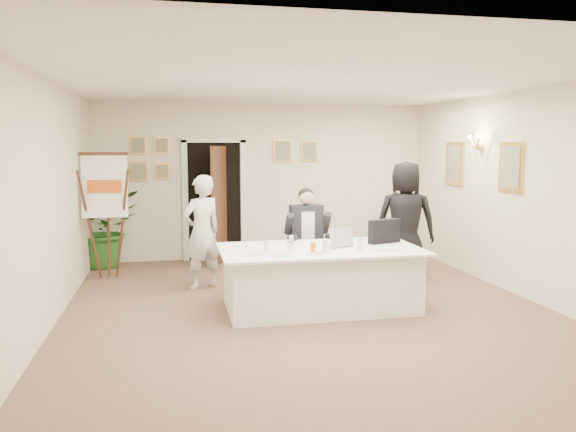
# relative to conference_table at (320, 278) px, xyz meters

# --- Properties ---
(floor) EXTENTS (7.00, 7.00, 0.00)m
(floor) POSITION_rel_conference_table_xyz_m (-0.16, -0.06, -0.39)
(floor) COLOR brown
(floor) RESTS_ON ground
(ceiling) EXTENTS (6.00, 7.00, 0.02)m
(ceiling) POSITION_rel_conference_table_xyz_m (-0.16, -0.06, 2.41)
(ceiling) COLOR white
(ceiling) RESTS_ON wall_back
(wall_back) EXTENTS (6.00, 0.10, 2.80)m
(wall_back) POSITION_rel_conference_table_xyz_m (-0.16, 3.44, 1.01)
(wall_back) COLOR beige
(wall_back) RESTS_ON floor
(wall_front) EXTENTS (6.00, 0.10, 2.80)m
(wall_front) POSITION_rel_conference_table_xyz_m (-0.16, -3.56, 1.01)
(wall_front) COLOR beige
(wall_front) RESTS_ON floor
(wall_left) EXTENTS (0.10, 7.00, 2.80)m
(wall_left) POSITION_rel_conference_table_xyz_m (-3.16, -0.06, 1.01)
(wall_left) COLOR beige
(wall_left) RESTS_ON floor
(wall_right) EXTENTS (0.10, 7.00, 2.80)m
(wall_right) POSITION_rel_conference_table_xyz_m (2.84, -0.06, 1.01)
(wall_right) COLOR beige
(wall_right) RESTS_ON floor
(doorway) EXTENTS (1.14, 0.86, 2.20)m
(doorway) POSITION_rel_conference_table_xyz_m (-1.04, 3.26, 0.65)
(doorway) COLOR black
(doorway) RESTS_ON floor
(pictures_back_wall) EXTENTS (3.40, 0.06, 0.80)m
(pictures_back_wall) POSITION_rel_conference_table_xyz_m (-0.96, 3.41, 1.46)
(pictures_back_wall) COLOR #E5AC4E
(pictures_back_wall) RESTS_ON wall_back
(pictures_right_wall) EXTENTS (0.06, 2.20, 0.80)m
(pictures_right_wall) POSITION_rel_conference_table_xyz_m (2.81, 1.14, 1.36)
(pictures_right_wall) COLOR #E5AC4E
(pictures_right_wall) RESTS_ON wall_right
(wall_sconce) EXTENTS (0.20, 0.30, 0.24)m
(wall_sconce) POSITION_rel_conference_table_xyz_m (2.74, 1.14, 1.71)
(wall_sconce) COLOR #B48C39
(wall_sconce) RESTS_ON wall_right
(conference_table) EXTENTS (2.50, 1.34, 0.78)m
(conference_table) POSITION_rel_conference_table_xyz_m (0.00, 0.00, 0.00)
(conference_table) COLOR white
(conference_table) RESTS_ON floor
(seated_man) EXTENTS (0.65, 0.69, 1.47)m
(seated_man) POSITION_rel_conference_table_xyz_m (0.07, 1.02, 0.34)
(seated_man) COLOR black
(seated_man) RESTS_ON floor
(flip_chart) EXTENTS (0.67, 0.43, 1.91)m
(flip_chart) POSITION_rel_conference_table_xyz_m (-2.79, 2.16, 0.49)
(flip_chart) COLOR #341910
(flip_chart) RESTS_ON floor
(standing_man) EXTENTS (0.71, 0.63, 1.64)m
(standing_man) POSITION_rel_conference_table_xyz_m (-1.39, 1.32, 0.43)
(standing_man) COLOR silver
(standing_man) RESTS_ON floor
(standing_woman) EXTENTS (1.03, 0.85, 1.82)m
(standing_woman) POSITION_rel_conference_table_xyz_m (1.64, 1.17, 0.52)
(standing_woman) COLOR black
(standing_woman) RESTS_ON floor
(potted_palm) EXTENTS (1.51, 1.43, 1.32)m
(potted_palm) POSITION_rel_conference_table_xyz_m (-2.96, 3.14, 0.27)
(potted_palm) COLOR #245B1E
(potted_palm) RESTS_ON floor
(laptop) EXTENTS (0.43, 0.44, 0.28)m
(laptop) POSITION_rel_conference_table_xyz_m (0.27, 0.09, 0.52)
(laptop) COLOR #B7BABC
(laptop) RESTS_ON conference_table
(laptop_bag) EXTENTS (0.46, 0.25, 0.31)m
(laptop_bag) POSITION_rel_conference_table_xyz_m (0.92, 0.19, 0.54)
(laptop_bag) COLOR black
(laptop_bag) RESTS_ON conference_table
(paper_stack) EXTENTS (0.32, 0.24, 0.03)m
(paper_stack) POSITION_rel_conference_table_xyz_m (0.78, -0.26, 0.40)
(paper_stack) COLOR white
(paper_stack) RESTS_ON conference_table
(plate_left) EXTENTS (0.27, 0.27, 0.01)m
(plate_left) POSITION_rel_conference_table_xyz_m (-0.83, -0.28, 0.39)
(plate_left) COLOR white
(plate_left) RESTS_ON conference_table
(plate_mid) EXTENTS (0.29, 0.29, 0.01)m
(plate_mid) POSITION_rel_conference_table_xyz_m (-0.57, -0.37, 0.39)
(plate_mid) COLOR white
(plate_mid) RESTS_ON conference_table
(plate_near) EXTENTS (0.24, 0.24, 0.01)m
(plate_near) POSITION_rel_conference_table_xyz_m (-0.15, -0.36, 0.39)
(plate_near) COLOR white
(plate_near) RESTS_ON conference_table
(glass_a) EXTENTS (0.07, 0.07, 0.14)m
(glass_a) POSITION_rel_conference_table_xyz_m (-0.70, -0.13, 0.45)
(glass_a) COLOR silver
(glass_a) RESTS_ON conference_table
(glass_b) EXTENTS (0.06, 0.06, 0.14)m
(glass_b) POSITION_rel_conference_table_xyz_m (-0.02, -0.28, 0.45)
(glass_b) COLOR silver
(glass_b) RESTS_ON conference_table
(glass_c) EXTENTS (0.07, 0.07, 0.14)m
(glass_c) POSITION_rel_conference_table_xyz_m (0.44, -0.24, 0.45)
(glass_c) COLOR silver
(glass_c) RESTS_ON conference_table
(glass_d) EXTENTS (0.07, 0.07, 0.14)m
(glass_d) POSITION_rel_conference_table_xyz_m (-0.33, 0.19, 0.45)
(glass_d) COLOR silver
(glass_d) RESTS_ON conference_table
(oj_glass) EXTENTS (0.07, 0.07, 0.13)m
(oj_glass) POSITION_rel_conference_table_xyz_m (-0.17, -0.31, 0.45)
(oj_glass) COLOR orange
(oj_glass) RESTS_ON conference_table
(steel_jug) EXTENTS (0.10, 0.10, 0.11)m
(steel_jug) POSITION_rel_conference_table_xyz_m (-0.40, -0.11, 0.44)
(steel_jug) COLOR silver
(steel_jug) RESTS_ON conference_table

